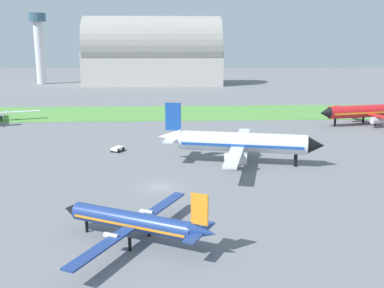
# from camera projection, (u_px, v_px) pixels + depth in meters

# --- Properties ---
(ground_plane) EXTENTS (600.00, 600.00, 0.00)m
(ground_plane) POSITION_uv_depth(u_px,v_px,m) (160.00, 187.00, 64.52)
(ground_plane) COLOR slate
(grass_taxiway_strip) EXTENTS (360.00, 28.00, 0.08)m
(grass_taxiway_strip) POSITION_uv_depth(u_px,v_px,m) (164.00, 113.00, 131.32)
(grass_taxiway_strip) COLOR #549342
(grass_taxiway_strip) RESTS_ON ground_plane
(airplane_parked_jet_far) EXTENTS (26.38, 26.73, 9.54)m
(airplane_parked_jet_far) POSITION_uv_depth(u_px,v_px,m) (367.00, 111.00, 112.06)
(airplane_parked_jet_far) COLOR red
(airplane_parked_jet_far) RESTS_ON ground_plane
(airplane_midfield_jet) EXTENTS (28.18, 28.53, 10.22)m
(airplane_midfield_jet) POSITION_uv_depth(u_px,v_px,m) (239.00, 143.00, 76.15)
(airplane_midfield_jet) COLOR silver
(airplane_midfield_jet) RESTS_ON ground_plane
(airplane_foreground_turboprop) EXTENTS (16.95, 19.47, 6.38)m
(airplane_foreground_turboprop) POSITION_uv_depth(u_px,v_px,m) (134.00, 221.00, 46.22)
(airplane_foreground_turboprop) COLOR navy
(airplane_foreground_turboprop) RESTS_ON ground_plane
(baggage_cart_midfield) EXTENTS (2.67, 2.92, 0.90)m
(baggage_cart_midfield) POSITION_uv_depth(u_px,v_px,m) (117.00, 149.00, 85.11)
(baggage_cart_midfield) COLOR white
(baggage_cart_midfield) RESTS_ON ground_plane
(hangar_distant) EXTENTS (65.63, 27.34, 32.42)m
(hangar_distant) POSITION_uv_depth(u_px,v_px,m) (153.00, 53.00, 215.39)
(hangar_distant) COLOR #BCB7B2
(hangar_distant) RESTS_ON ground_plane
(control_tower) EXTENTS (8.00, 8.00, 33.96)m
(control_tower) POSITION_uv_depth(u_px,v_px,m) (39.00, 42.00, 217.87)
(control_tower) COLOR silver
(control_tower) RESTS_ON ground_plane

